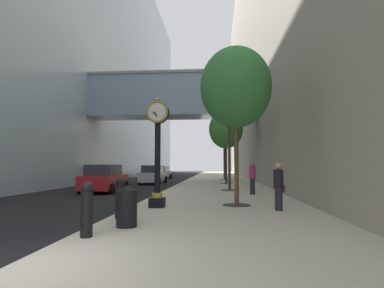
% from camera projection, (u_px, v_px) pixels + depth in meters
% --- Properties ---
extents(ground_plane, '(110.00, 110.00, 0.00)m').
position_uv_depth(ground_plane, '(185.00, 182.00, 31.54)').
color(ground_plane, black).
rests_on(ground_plane, ground).
extents(sidewalk_right, '(6.82, 80.00, 0.14)m').
position_uv_depth(sidewalk_right, '(219.00, 180.00, 34.25)').
color(sidewalk_right, beige).
rests_on(sidewalk_right, ground).
extents(building_block_left, '(24.25, 80.00, 32.20)m').
position_uv_depth(building_block_left, '(82.00, 43.00, 36.56)').
color(building_block_left, '#93A8B7').
rests_on(building_block_left, ground).
extents(building_block_right, '(9.00, 80.00, 33.06)m').
position_uv_depth(building_block_right, '(289.00, 32.00, 34.72)').
color(building_block_right, '#A89E89').
rests_on(building_block_right, ground).
extents(street_clock, '(0.84, 0.55, 4.13)m').
position_uv_depth(street_clock, '(158.00, 147.00, 11.66)').
color(street_clock, black).
rests_on(street_clock, sidewalk_right).
extents(bollard_nearest, '(0.27, 0.27, 1.20)m').
position_uv_depth(bollard_nearest, '(87.00, 208.00, 6.77)').
color(bollard_nearest, black).
rests_on(bollard_nearest, sidewalk_right).
extents(bollard_second, '(0.27, 0.27, 1.20)m').
position_uv_depth(bollard_second, '(120.00, 197.00, 9.07)').
color(bollard_second, black).
rests_on(bollard_second, sidewalk_right).
extents(street_tree_near, '(2.83, 2.83, 6.29)m').
position_uv_depth(street_tree_near, '(236.00, 88.00, 12.38)').
color(street_tree_near, '#333335').
rests_on(street_tree_near, sidewalk_right).
extents(street_tree_mid_near, '(2.37, 2.37, 6.77)m').
position_uv_depth(street_tree_mid_near, '(229.00, 104.00, 19.46)').
color(street_tree_mid_near, '#333335').
rests_on(street_tree_mid_near, sidewalk_right).
extents(street_tree_mid_far, '(2.88, 2.88, 6.27)m').
position_uv_depth(street_tree_mid_far, '(226.00, 129.00, 26.45)').
color(street_tree_mid_far, '#333335').
rests_on(street_tree_mid_far, sidewalk_right).
extents(street_tree_far, '(2.52, 2.52, 6.50)m').
position_uv_depth(street_tree_far, '(224.00, 133.00, 33.51)').
color(street_tree_far, '#333335').
rests_on(street_tree_far, sidewalk_right).
extents(trash_bin, '(0.53, 0.53, 1.05)m').
position_uv_depth(trash_bin, '(127.00, 205.00, 7.89)').
color(trash_bin, black).
rests_on(trash_bin, sidewalk_right).
extents(pedestrian_walking, '(0.50, 0.52, 1.64)m').
position_uv_depth(pedestrian_walking, '(279.00, 185.00, 10.74)').
color(pedestrian_walking, '#23232D').
rests_on(pedestrian_walking, sidewalk_right).
extents(pedestrian_by_clock, '(0.39, 0.39, 1.78)m').
position_uv_depth(pedestrian_by_clock, '(252.00, 177.00, 16.49)').
color(pedestrian_by_clock, '#23232D').
rests_on(pedestrian_by_clock, sidewalk_right).
extents(car_red_near, '(2.11, 4.32, 1.73)m').
position_uv_depth(car_red_near, '(104.00, 179.00, 19.55)').
color(car_red_near, '#AD191E').
rests_on(car_red_near, ground).
extents(car_silver_mid, '(2.00, 4.44, 1.67)m').
position_uv_depth(car_silver_mid, '(153.00, 175.00, 28.22)').
color(car_silver_mid, '#B7BABF').
rests_on(car_silver_mid, ground).
extents(car_blue_far, '(2.16, 4.68, 1.56)m').
position_uv_depth(car_blue_far, '(161.00, 173.00, 36.92)').
color(car_blue_far, navy).
rests_on(car_blue_far, ground).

